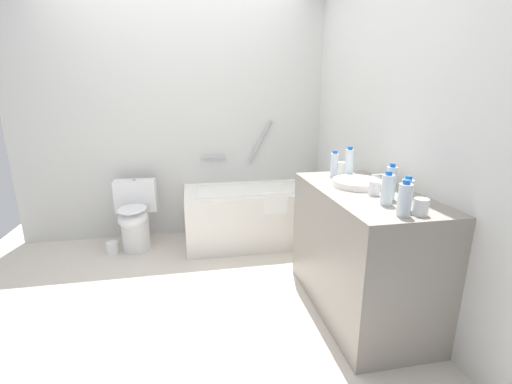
{
  "coord_description": "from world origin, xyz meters",
  "views": [
    {
      "loc": [
        0.05,
        -2.46,
        1.48
      ],
      "look_at": [
        0.56,
        0.16,
        0.72
      ],
      "focal_mm": 24.27,
      "sensor_mm": 36.0,
      "label": 1
    }
  ],
  "objects_px": {
    "bathtub": "(255,213)",
    "toilet": "(135,216)",
    "sink_basin": "(357,183)",
    "drinking_glass_0": "(374,188)",
    "water_bottle_2": "(387,189)",
    "drinking_glass_1": "(342,168)",
    "water_bottle_1": "(334,165)",
    "water_bottle_5": "(349,164)",
    "drinking_glass_2": "(421,207)",
    "water_bottle_0": "(391,183)",
    "toilet_paper_roll": "(112,247)",
    "water_bottle_4": "(407,195)",
    "water_bottle_3": "(404,200)",
    "sink_faucet": "(384,180)"
  },
  "relations": [
    {
      "from": "bathtub",
      "to": "toilet",
      "type": "xyz_separation_m",
      "value": [
        -1.19,
        0.04,
        0.03
      ]
    },
    {
      "from": "sink_basin",
      "to": "drinking_glass_0",
      "type": "bearing_deg",
      "value": -90.44
    },
    {
      "from": "water_bottle_2",
      "to": "drinking_glass_1",
      "type": "relative_size",
      "value": 1.95
    },
    {
      "from": "bathtub",
      "to": "water_bottle_1",
      "type": "xyz_separation_m",
      "value": [
        0.44,
        -0.9,
        0.67
      ]
    },
    {
      "from": "toilet",
      "to": "water_bottle_5",
      "type": "height_order",
      "value": "water_bottle_5"
    },
    {
      "from": "drinking_glass_2",
      "to": "water_bottle_0",
      "type": "bearing_deg",
      "value": 90.61
    },
    {
      "from": "drinking_glass_0",
      "to": "toilet_paper_roll",
      "type": "xyz_separation_m",
      "value": [
        -1.9,
        1.38,
        -0.86
      ]
    },
    {
      "from": "toilet",
      "to": "toilet_paper_roll",
      "type": "relative_size",
      "value": 6.12
    },
    {
      "from": "sink_basin",
      "to": "water_bottle_4",
      "type": "relative_size",
      "value": 1.77
    },
    {
      "from": "water_bottle_0",
      "to": "water_bottle_4",
      "type": "relative_size",
      "value": 1.15
    },
    {
      "from": "water_bottle_4",
      "to": "drinking_glass_0",
      "type": "xyz_separation_m",
      "value": [
        -0.02,
        0.31,
        -0.04
      ]
    },
    {
      "from": "water_bottle_2",
      "to": "water_bottle_3",
      "type": "xyz_separation_m",
      "value": [
        -0.02,
        -0.2,
        -0.0
      ]
    },
    {
      "from": "water_bottle_3",
      "to": "drinking_glass_1",
      "type": "distance_m",
      "value": 0.97
    },
    {
      "from": "sink_faucet",
      "to": "water_bottle_1",
      "type": "xyz_separation_m",
      "value": [
        -0.24,
        0.3,
        0.06
      ]
    },
    {
      "from": "water_bottle_1",
      "to": "water_bottle_5",
      "type": "xyz_separation_m",
      "value": [
        0.08,
        -0.07,
        0.02
      ]
    },
    {
      "from": "sink_faucet",
      "to": "water_bottle_1",
      "type": "distance_m",
      "value": 0.39
    },
    {
      "from": "water_bottle_3",
      "to": "water_bottle_5",
      "type": "xyz_separation_m",
      "value": [
        0.09,
        0.83,
        0.02
      ]
    },
    {
      "from": "water_bottle_1",
      "to": "water_bottle_2",
      "type": "xyz_separation_m",
      "value": [
        0.01,
        -0.71,
        -0.0
      ]
    },
    {
      "from": "sink_faucet",
      "to": "drinking_glass_2",
      "type": "xyz_separation_m",
      "value": [
        -0.15,
        -0.61,
        0.01
      ]
    },
    {
      "from": "sink_basin",
      "to": "water_bottle_3",
      "type": "distance_m",
      "value": 0.62
    },
    {
      "from": "toilet",
      "to": "drinking_glass_0",
      "type": "bearing_deg",
      "value": 50.82
    },
    {
      "from": "water_bottle_1",
      "to": "water_bottle_3",
      "type": "relative_size",
      "value": 1.05
    },
    {
      "from": "toilet",
      "to": "water_bottle_1",
      "type": "distance_m",
      "value": 1.99
    },
    {
      "from": "toilet_paper_roll",
      "to": "drinking_glass_1",
      "type": "bearing_deg",
      "value": -22.34
    },
    {
      "from": "sink_faucet",
      "to": "drinking_glass_1",
      "type": "xyz_separation_m",
      "value": [
        -0.16,
        0.35,
        0.02
      ]
    },
    {
      "from": "drinking_glass_2",
      "to": "drinking_glass_0",
      "type": "bearing_deg",
      "value": 96.78
    },
    {
      "from": "water_bottle_3",
      "to": "water_bottle_4",
      "type": "distance_m",
      "value": 0.1
    },
    {
      "from": "sink_faucet",
      "to": "water_bottle_0",
      "type": "height_order",
      "value": "water_bottle_0"
    },
    {
      "from": "sink_basin",
      "to": "water_bottle_3",
      "type": "relative_size",
      "value": 1.77
    },
    {
      "from": "bathtub",
      "to": "sink_faucet",
      "type": "distance_m",
      "value": 1.51
    },
    {
      "from": "drinking_glass_0",
      "to": "water_bottle_5",
      "type": "bearing_deg",
      "value": 85.01
    },
    {
      "from": "sink_basin",
      "to": "water_bottle_0",
      "type": "height_order",
      "value": "water_bottle_0"
    },
    {
      "from": "bathtub",
      "to": "toilet_paper_roll",
      "type": "distance_m",
      "value": 1.44
    },
    {
      "from": "bathtub",
      "to": "drinking_glass_1",
      "type": "xyz_separation_m",
      "value": [
        0.53,
        -0.85,
        0.62
      ]
    },
    {
      "from": "water_bottle_0",
      "to": "water_bottle_3",
      "type": "relative_size",
      "value": 1.15
    },
    {
      "from": "sink_basin",
      "to": "drinking_glass_1",
      "type": "bearing_deg",
      "value": 83.18
    },
    {
      "from": "drinking_glass_0",
      "to": "sink_basin",
      "type": "bearing_deg",
      "value": 89.56
    },
    {
      "from": "toilet",
      "to": "drinking_glass_0",
      "type": "distance_m",
      "value": 2.3
    },
    {
      "from": "bathtub",
      "to": "drinking_glass_1",
      "type": "distance_m",
      "value": 1.18
    },
    {
      "from": "water_bottle_3",
      "to": "water_bottle_4",
      "type": "relative_size",
      "value": 1.0
    },
    {
      "from": "bathtub",
      "to": "water_bottle_5",
      "type": "bearing_deg",
      "value": -61.71
    },
    {
      "from": "water_bottle_1",
      "to": "water_bottle_4",
      "type": "distance_m",
      "value": 0.83
    },
    {
      "from": "water_bottle_0",
      "to": "toilet_paper_roll",
      "type": "bearing_deg",
      "value": 142.75
    },
    {
      "from": "toilet_paper_roll",
      "to": "water_bottle_5",
      "type": "bearing_deg",
      "value": -25.51
    },
    {
      "from": "drinking_glass_1",
      "to": "water_bottle_1",
      "type": "bearing_deg",
      "value": -148.69
    },
    {
      "from": "toilet",
      "to": "toilet_paper_roll",
      "type": "distance_m",
      "value": 0.37
    },
    {
      "from": "sink_faucet",
      "to": "toilet",
      "type": "bearing_deg",
      "value": 146.65
    },
    {
      "from": "water_bottle_0",
      "to": "toilet",
      "type": "bearing_deg",
      "value": 137.76
    },
    {
      "from": "sink_faucet",
      "to": "drinking_glass_2",
      "type": "distance_m",
      "value": 0.63
    },
    {
      "from": "water_bottle_1",
      "to": "drinking_glass_1",
      "type": "xyz_separation_m",
      "value": [
        0.09,
        0.05,
        -0.04
      ]
    }
  ]
}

